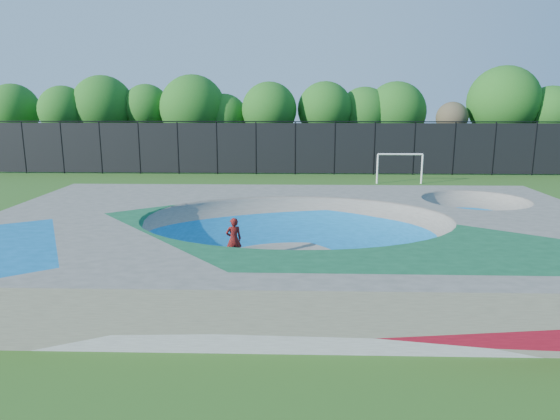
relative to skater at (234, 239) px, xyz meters
The scene contains 7 objects.
ground 2.34m from the skater, ahead, with size 120.00×120.00×0.00m, color #275417.
skate_deck 2.21m from the skater, ahead, with size 22.00×14.00×1.50m, color gray.
skater is the anchor object (origin of this frame).
skateboard 0.75m from the skater, ahead, with size 0.78×0.22×0.05m, color black.
soccer_goal 19.46m from the skater, 61.53° to the left, with size 3.13×0.12×2.07m.
fence 21.51m from the skater, 84.17° to the left, with size 48.09×0.09×4.04m.
treeline 26.94m from the skater, 83.96° to the left, with size 53.85×7.12×8.38m.
Camera 1 is at (-0.09, -17.11, 5.49)m, focal length 32.00 mm.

